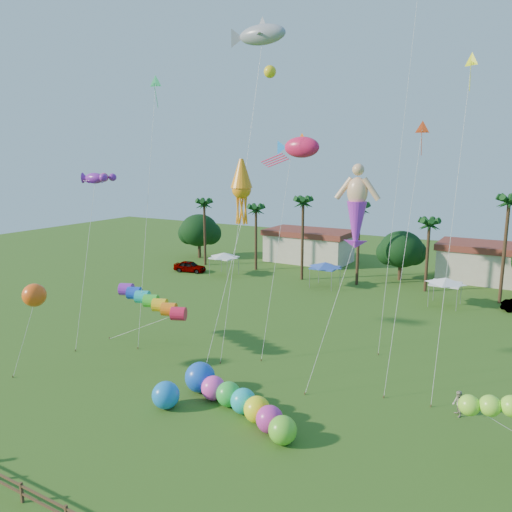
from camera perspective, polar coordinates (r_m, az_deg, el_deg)
The scene contains 19 objects.
ground at distance 28.75m, azimuth -10.81°, elevation -21.43°, with size 160.00×160.00×0.00m, color #285116.
tree_line at distance 64.28m, azimuth 18.27°, elevation 0.62°, with size 69.46×8.91×11.00m.
buildings_row at distance 71.99m, azimuth 13.99°, elevation 0.09°, with size 35.00×7.00×4.00m.
tent_row at distance 60.09m, azimuth 7.68°, elevation -1.10°, with size 31.00×4.00×0.60m.
car_a at distance 69.03m, azimuth -7.58°, elevation -1.19°, with size 1.78×4.44×1.51m, color #4C4C54.
spectator_b at distance 33.67m, azimuth 22.12°, elevation -15.39°, with size 0.78×0.61×1.61m, color #A9A68D.
caterpillar_inflatable at distance 31.97m, azimuth -2.48°, elevation -15.91°, with size 9.69×4.85×2.02m.
blue_ball at distance 32.75m, azimuth -10.28°, elevation -15.36°, with size 1.73×1.73×1.73m, color blue.
rainbow_tube at distance 40.10m, azimuth -11.02°, elevation -6.07°, with size 10.03×2.54×4.20m.
green_worm at distance 28.73m, azimuth 23.18°, elevation -15.40°, with size 8.57×3.03×3.62m.
orange_ball_kite at distance 38.26m, azimuth -24.01°, elevation -4.12°, with size 2.22×2.22×6.78m.
merman_kite at distance 34.11m, azimuth 11.42°, elevation 4.93°, with size 3.01×5.09×14.53m.
fish_kite at distance 40.53m, azimuth 5.26°, elevation 12.27°, with size 4.58×6.32×17.14m.
shark_kite at distance 40.99m, azimuth 0.72°, elevation 23.95°, with size 5.52×7.20×25.41m.
squid_kite at distance 34.25m, azimuth -1.67°, elevation 7.63°, with size 1.76×5.04×15.43m.
lobster_kite at distance 42.84m, azimuth -17.97°, elevation 8.44°, with size 3.55×4.39×14.40m.
delta_kite_red at distance 35.59m, azimuth 18.38°, elevation 12.98°, with size 1.08×4.87×17.82m.
delta_kite_yellow at distance 35.29m, azimuth 23.29°, elevation 18.87°, with size 1.04×4.55×21.78m.
delta_kite_green at distance 42.45m, azimuth -11.46°, elevation 18.26°, with size 1.18×3.55×21.84m.
Camera 1 is at (16.27, -18.03, 15.38)m, focal length 35.00 mm.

